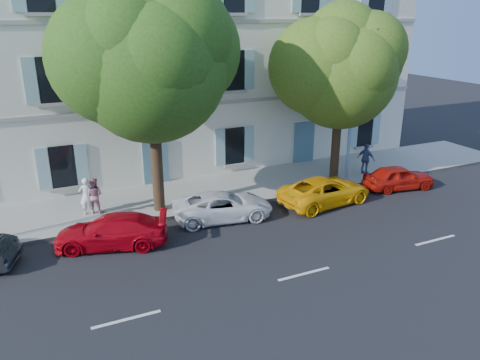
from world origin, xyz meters
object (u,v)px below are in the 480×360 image
car_red_hatchback (399,177)px  tree_left (151,66)px  pedestrian_a (87,196)px  pedestrian_b (94,195)px  pedestrian_c (366,159)px  car_yellow_supercar (325,191)px  street_lamp (354,97)px  car_white_coupe (223,206)px  tree_right (341,73)px  car_red_coupe (111,231)px

car_red_hatchback → tree_left: bearing=89.0°
pedestrian_a → pedestrian_b: (0.31, 0.03, -0.03)m
pedestrian_c → car_yellow_supercar: bearing=96.3°
street_lamp → pedestrian_b: (-12.44, 1.37, -3.56)m
car_white_coupe → tree_right: tree_right is taller
car_red_hatchback → pedestrian_a: bearing=88.0°
tree_left → pedestrian_c: bearing=0.6°
tree_left → pedestrian_a: bearing=164.9°
car_yellow_supercar → pedestrian_a: size_ratio=2.73×
pedestrian_a → pedestrian_c: (14.38, -0.68, 0.02)m
tree_right → pedestrian_a: (-12.42, 0.56, -4.63)m
car_white_coupe → street_lamp: 8.58m
car_white_coupe → tree_left: bearing=59.9°
car_yellow_supercar → car_red_hatchback: bearing=-95.9°
pedestrian_a → pedestrian_c: bearing=-178.3°
tree_right → tree_left: bearing=-178.6°
car_white_coupe → pedestrian_b: size_ratio=2.67×
tree_right → pedestrian_b: tree_right is taller
tree_left → street_lamp: bearing=-3.2°
tree_left → street_lamp: tree_left is taller
pedestrian_a → pedestrian_c: pedestrian_c is taller
car_white_coupe → pedestrian_c: 9.36m
pedestrian_a → street_lamp: bearing=178.4°
car_yellow_supercar → pedestrian_a: bearing=66.8°
car_white_coupe → pedestrian_b: pedestrian_b is taller
tree_left → pedestrian_c: size_ratio=5.73×
car_white_coupe → car_red_hatchback: car_red_hatchback is taller
car_red_coupe → tree_right: size_ratio=0.49×
tree_right → pedestrian_a: tree_right is taller
street_lamp → car_red_coupe: bearing=-171.6°
street_lamp → pedestrian_a: (-12.76, 1.34, -3.53)m
car_yellow_supercar → car_red_hatchback: car_yellow_supercar is taller
car_red_hatchback → tree_right: 5.96m
car_red_hatchback → street_lamp: 4.62m
car_red_coupe → pedestrian_b: pedestrian_b is taller
car_red_coupe → car_red_hatchback: 14.23m
tree_left → pedestrian_b: tree_left is taller
pedestrian_c → pedestrian_b: bearing=64.6°
car_white_coupe → car_red_hatchback: (9.44, -0.29, 0.01)m
pedestrian_a → pedestrian_b: size_ratio=1.03×
car_red_coupe → pedestrian_c: pedestrian_c is taller
car_red_hatchback → car_yellow_supercar: bearing=100.2°
pedestrian_b → pedestrian_c: size_ratio=0.95×
tree_left → pedestrian_c: 12.63m
car_yellow_supercar → tree_left: (-7.25, 2.19, 5.72)m
tree_right → pedestrian_b: size_ratio=5.35×
pedestrian_b → pedestrian_a: bearing=34.2°
tree_left → street_lamp: 10.00m
car_red_coupe → car_red_hatchback: (14.23, 0.26, -0.00)m
car_white_coupe → tree_right: (7.19, 2.05, 5.01)m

